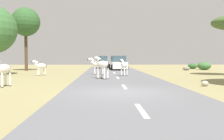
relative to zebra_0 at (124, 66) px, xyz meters
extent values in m
plane|color=#8E8456|center=(-0.86, -9.89, -0.91)|extent=(90.00, 90.00, 0.00)
cube|color=slate|center=(-0.62, -9.89, -0.88)|extent=(6.00, 64.00, 0.05)
cube|color=silver|center=(-0.62, -13.89, -0.85)|extent=(0.16, 2.00, 0.01)
cube|color=silver|center=(-0.62, -7.89, -0.85)|extent=(0.16, 2.00, 0.01)
cube|color=silver|center=(-0.62, -1.89, -0.85)|extent=(0.16, 2.00, 0.01)
cube|color=silver|center=(-0.62, 4.11, -0.85)|extent=(0.16, 2.00, 0.01)
cube|color=silver|center=(-0.62, 10.11, -0.85)|extent=(0.16, 2.00, 0.01)
cube|color=silver|center=(-0.62, 16.11, -0.85)|extent=(0.16, 2.00, 0.01)
ellipsoid|color=silver|center=(0.04, 0.08, 0.02)|extent=(0.77, 1.07, 0.47)
cylinder|color=silver|center=(-0.21, -0.17, -0.52)|extent=(0.13, 0.13, 0.68)
cylinder|color=#28231E|center=(-0.21, -0.17, -0.84)|extent=(0.15, 0.15, 0.05)
cylinder|color=silver|center=(0.02, -0.27, -0.52)|extent=(0.13, 0.13, 0.68)
cylinder|color=#28231E|center=(0.02, -0.27, -0.84)|extent=(0.15, 0.15, 0.05)
cylinder|color=silver|center=(0.06, 0.43, -0.52)|extent=(0.13, 0.13, 0.68)
cylinder|color=#28231E|center=(0.06, 0.43, -0.84)|extent=(0.15, 0.15, 0.05)
cylinder|color=silver|center=(0.29, 0.32, -0.52)|extent=(0.13, 0.13, 0.68)
cylinder|color=#28231E|center=(0.29, 0.32, -0.84)|extent=(0.15, 0.15, 0.05)
cylinder|color=silver|center=(-0.16, -0.36, 0.26)|extent=(0.31, 0.40, 0.40)
cube|color=black|center=(-0.16, -0.36, 0.34)|extent=(0.17, 0.31, 0.28)
ellipsoid|color=silver|center=(-0.26, -0.57, 0.41)|extent=(0.34, 0.47, 0.22)
ellipsoid|color=black|center=(-0.33, -0.73, 0.39)|extent=(0.18, 0.19, 0.13)
cone|color=silver|center=(-0.27, -0.44, 0.52)|extent=(0.11, 0.11, 0.13)
cone|color=silver|center=(-0.16, -0.50, 0.52)|extent=(0.11, 0.11, 0.13)
cylinder|color=black|center=(0.24, 0.53, -0.07)|extent=(0.09, 0.14, 0.40)
ellipsoid|color=silver|center=(-7.10, 1.37, -0.07)|extent=(0.96, 0.91, 0.45)
cylinder|color=silver|center=(-7.41, 1.26, -0.58)|extent=(0.13, 0.13, 0.65)
cylinder|color=#28231E|center=(-7.41, 1.26, -0.89)|extent=(0.15, 0.15, 0.04)
cylinder|color=silver|center=(-7.25, 1.08, -0.58)|extent=(0.13, 0.13, 0.65)
cylinder|color=#28231E|center=(-7.25, 1.08, -0.89)|extent=(0.15, 0.15, 0.04)
cylinder|color=silver|center=(-6.94, 1.67, -0.58)|extent=(0.13, 0.13, 0.65)
cylinder|color=#28231E|center=(-6.94, 1.67, -0.89)|extent=(0.15, 0.15, 0.04)
cylinder|color=silver|center=(-6.78, 1.49, -0.58)|extent=(0.13, 0.13, 0.65)
cylinder|color=#28231E|center=(-6.78, 1.49, -0.89)|extent=(0.15, 0.15, 0.04)
cylinder|color=silver|center=(-7.44, 1.07, 0.16)|extent=(0.37, 0.35, 0.38)
cube|color=black|center=(-7.44, 1.07, 0.24)|extent=(0.26, 0.23, 0.26)
ellipsoid|color=silver|center=(-7.61, 0.93, 0.30)|extent=(0.42, 0.40, 0.21)
ellipsoid|color=black|center=(-7.73, 0.82, 0.29)|extent=(0.19, 0.19, 0.12)
cone|color=silver|center=(-7.57, 1.04, 0.41)|extent=(0.11, 0.11, 0.12)
cone|color=silver|center=(-7.49, 0.95, 0.41)|extent=(0.11, 0.11, 0.12)
cylinder|color=black|center=(-6.74, 1.69, -0.16)|extent=(0.12, 0.11, 0.38)
ellipsoid|color=silver|center=(-1.74, -2.98, 0.16)|extent=(1.06, 1.20, 0.54)
cylinder|color=silver|center=(-1.85, -2.59, -0.47)|extent=(0.16, 0.16, 0.78)
cylinder|color=#28231E|center=(-1.85, -2.59, -0.83)|extent=(0.19, 0.19, 0.05)
cylinder|color=silver|center=(-2.08, -2.77, -0.47)|extent=(0.16, 0.16, 0.78)
cylinder|color=#28231E|center=(-2.08, -2.77, -0.83)|extent=(0.19, 0.19, 0.05)
cylinder|color=silver|center=(-1.40, -3.20, -0.47)|extent=(0.16, 0.16, 0.78)
cylinder|color=#28231E|center=(-1.40, -3.20, -0.83)|extent=(0.19, 0.19, 0.05)
cylinder|color=silver|center=(-1.63, -3.37, -0.47)|extent=(0.16, 0.16, 0.78)
cylinder|color=#28231E|center=(-1.63, -3.37, -0.83)|extent=(0.19, 0.19, 0.05)
cylinder|color=silver|center=(-2.07, -2.54, 0.44)|extent=(0.41, 0.45, 0.46)
cube|color=black|center=(-2.07, -2.54, 0.53)|extent=(0.26, 0.33, 0.32)
ellipsoid|color=silver|center=(-2.23, -2.32, 0.61)|extent=(0.47, 0.53, 0.25)
ellipsoid|color=black|center=(-2.35, -2.16, 0.59)|extent=(0.22, 0.23, 0.15)
cone|color=silver|center=(-2.10, -2.38, 0.73)|extent=(0.13, 0.13, 0.15)
cone|color=silver|center=(-2.22, -2.47, 0.73)|extent=(0.13, 0.13, 0.15)
cylinder|color=black|center=(-1.40, -3.44, 0.05)|extent=(0.13, 0.16, 0.47)
ellipsoid|color=silver|center=(-2.11, 1.81, 0.09)|extent=(1.09, 0.49, 0.51)
cylinder|color=silver|center=(-2.45, 1.97, -0.49)|extent=(0.11, 0.11, 0.73)
cylinder|color=#28231E|center=(-2.45, 1.97, -0.83)|extent=(0.13, 0.13, 0.05)
cylinder|color=silver|center=(-2.46, 1.69, -0.49)|extent=(0.11, 0.11, 0.73)
cylinder|color=#28231E|center=(-2.46, 1.69, -0.83)|extent=(0.13, 0.13, 0.05)
cylinder|color=silver|center=(-1.75, 1.92, -0.49)|extent=(0.11, 0.11, 0.73)
cylinder|color=#28231E|center=(-1.75, 1.92, -0.83)|extent=(0.13, 0.13, 0.05)
cylinder|color=silver|center=(-1.77, 1.65, -0.49)|extent=(0.11, 0.11, 0.73)
cylinder|color=#28231E|center=(-1.77, 1.65, -0.83)|extent=(0.13, 0.13, 0.05)
cylinder|color=silver|center=(-2.62, 1.84, 0.35)|extent=(0.39, 0.22, 0.43)
cube|color=black|center=(-2.62, 1.84, 0.43)|extent=(0.35, 0.06, 0.30)
ellipsoid|color=silver|center=(-2.87, 1.85, 0.50)|extent=(0.48, 0.22, 0.23)
ellipsoid|color=black|center=(-3.05, 1.87, 0.49)|extent=(0.17, 0.15, 0.14)
cone|color=silver|center=(-2.75, 1.92, 0.62)|extent=(0.09, 0.09, 0.14)
cone|color=silver|center=(-2.76, 1.78, 0.62)|extent=(0.09, 0.09, 0.14)
cylinder|color=black|center=(-1.57, 1.78, -0.01)|extent=(0.15, 0.05, 0.43)
ellipsoid|color=silver|center=(-7.04, -7.27, 0.06)|extent=(0.68, 1.16, 0.52)
cylinder|color=silver|center=(-6.98, -7.65, -0.54)|extent=(0.13, 0.13, 0.74)
cylinder|color=#28231E|center=(-6.98, -7.65, -0.88)|extent=(0.15, 0.15, 0.05)
cylinder|color=silver|center=(-7.09, -6.89, -0.54)|extent=(0.13, 0.13, 0.74)
cylinder|color=#28231E|center=(-7.09, -6.89, -0.88)|extent=(0.15, 0.15, 0.05)
cylinder|color=silver|center=(-6.82, -6.96, -0.54)|extent=(0.13, 0.13, 0.74)
cylinder|color=#28231E|center=(-6.82, -6.96, -0.88)|extent=(0.15, 0.15, 0.05)
cylinder|color=black|center=(-6.91, -6.74, -0.04)|extent=(0.07, 0.16, 0.44)
cube|color=white|center=(-1.95, 16.13, -0.28)|extent=(1.82, 4.21, 0.80)
cube|color=#334751|center=(-1.95, 15.93, 0.50)|extent=(1.65, 2.21, 0.76)
cube|color=black|center=(-1.96, 18.29, -0.55)|extent=(1.71, 0.17, 0.24)
cylinder|color=black|center=(-1.05, 17.48, -0.52)|extent=(0.22, 0.68, 0.68)
cylinder|color=black|center=(-2.85, 17.48, -0.52)|extent=(0.22, 0.68, 0.68)
cylinder|color=black|center=(-1.04, 14.78, -0.52)|extent=(0.22, 0.68, 0.68)
cylinder|color=black|center=(-2.84, 14.78, -0.52)|extent=(0.22, 0.68, 0.68)
cube|color=white|center=(0.15, 10.71, -0.28)|extent=(2.08, 4.31, 0.80)
cube|color=#334751|center=(0.17, 10.51, 0.50)|extent=(1.79, 2.31, 0.76)
cube|color=black|center=(0.00, 12.86, -0.55)|extent=(1.72, 0.28, 0.24)
cylinder|color=black|center=(0.96, 12.12, -0.52)|extent=(0.27, 0.69, 0.68)
cylinder|color=black|center=(-0.84, 11.99, -0.52)|extent=(0.27, 0.69, 0.68)
cylinder|color=black|center=(1.14, 9.42, -0.52)|extent=(0.27, 0.69, 0.68)
cylinder|color=black|center=(-0.65, 9.30, -0.52)|extent=(0.27, 0.69, 0.68)
cylinder|color=#4C3823|center=(-10.83, 9.65, 1.30)|extent=(0.36, 0.36, 4.42)
sphere|color=#2D5628|center=(-10.83, 9.65, 4.86)|extent=(3.36, 3.36, 3.36)
ellipsoid|color=#2D5628|center=(10.67, 13.99, -0.52)|extent=(1.28, 1.15, 0.77)
ellipsoid|color=#386633|center=(11.18, 11.19, -0.40)|extent=(1.70, 1.53, 1.02)
ellipsoid|color=#A89E8C|center=(3.85, -7.36, -0.76)|extent=(0.40, 0.36, 0.30)
ellipsoid|color=gray|center=(8.50, 10.00, -0.67)|extent=(0.89, 0.67, 0.47)
camera|label=1|loc=(-1.72, -21.20, 0.67)|focal=41.32mm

